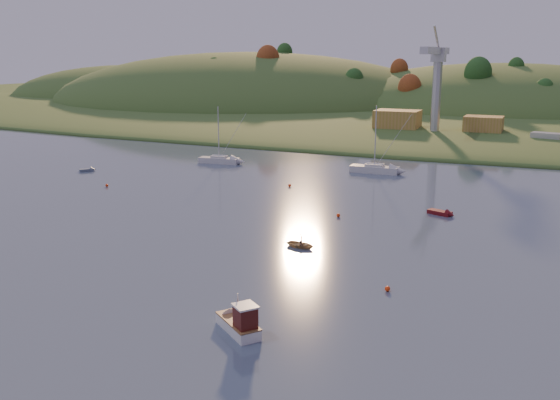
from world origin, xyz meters
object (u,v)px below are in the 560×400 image
at_px(canoe, 301,244).
at_px(red_tender, 445,214).
at_px(sailboat_far, 374,169).
at_px(grey_dinghy, 90,170).
at_px(fishing_boat, 236,320).
at_px(sailboat_near, 219,160).

distance_m(canoe, red_tender, 24.36).
bearing_deg(sailboat_far, grey_dinghy, -159.89).
height_order(canoe, red_tender, red_tender).
bearing_deg(fishing_boat, sailboat_far, -45.86).
bearing_deg(grey_dinghy, canoe, -78.09).
xyz_separation_m(fishing_boat, sailboat_far, (-7.99, 69.26, -0.02)).
xyz_separation_m(sailboat_far, grey_dinghy, (-48.88, -19.68, -0.55)).
height_order(sailboat_near, red_tender, sailboat_near).
distance_m(sailboat_near, canoe, 57.14).
xyz_separation_m(sailboat_near, sailboat_far, (30.96, 2.58, 0.05)).
bearing_deg(grey_dinghy, fishing_boat, -91.90).
xyz_separation_m(sailboat_near, grey_dinghy, (-17.91, -17.10, -0.50)).
distance_m(sailboat_far, red_tender, 31.29).
relative_size(sailboat_far, grey_dinghy, 4.10).
height_order(red_tender, grey_dinghy, red_tender).
height_order(sailboat_near, canoe, sailboat_near).
bearing_deg(red_tender, sailboat_far, 143.81).
height_order(fishing_boat, red_tender, fishing_boat).
height_order(sailboat_far, canoe, sailboat_far).
relative_size(red_tender, grey_dinghy, 1.35).
distance_m(fishing_boat, red_tender, 43.92).
bearing_deg(sailboat_near, red_tender, -32.81).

